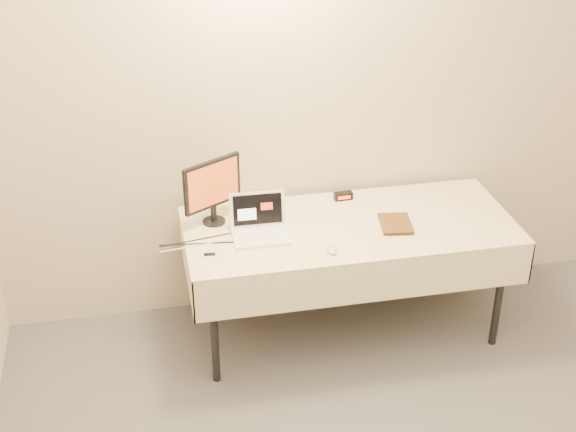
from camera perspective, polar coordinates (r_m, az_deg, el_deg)
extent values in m
cube|color=beige|center=(4.66, 3.18, 8.70)|extent=(4.00, 0.10, 2.70)
cylinder|color=black|center=(4.36, -5.27, -8.04)|extent=(0.04, 0.04, 0.69)
cylinder|color=black|center=(4.76, 14.78, -5.42)|extent=(0.04, 0.04, 0.69)
cylinder|color=black|center=(4.84, -6.13, -3.92)|extent=(0.04, 0.04, 0.69)
cylinder|color=black|center=(5.21, 12.09, -1.89)|extent=(0.04, 0.04, 0.69)
cube|color=gray|center=(4.53, 4.40, -0.89)|extent=(1.80, 0.75, 0.04)
cube|color=beige|center=(4.52, 4.41, -0.63)|extent=(1.86, 0.81, 0.01)
cube|color=beige|center=(4.26, 5.79, -4.74)|extent=(1.86, 0.01, 0.25)
cube|color=beige|center=(4.92, 3.10, 0.31)|extent=(1.86, 0.01, 0.25)
cube|color=beige|center=(4.45, -7.24, -3.26)|extent=(0.01, 0.81, 0.25)
cube|color=beige|center=(4.90, 14.85, -0.85)|extent=(0.01, 0.81, 0.25)
cube|color=white|center=(4.37, -1.92, -1.50)|extent=(0.31, 0.22, 0.02)
cube|color=white|center=(4.42, -2.19, 0.50)|extent=(0.31, 0.05, 0.20)
cube|color=black|center=(4.42, -2.19, 0.50)|extent=(0.27, 0.04, 0.17)
cylinder|color=black|center=(4.54, -5.28, -0.38)|extent=(0.18, 0.18, 0.01)
cube|color=black|center=(4.52, -5.31, 0.20)|extent=(0.03, 0.03, 0.09)
cube|color=black|center=(4.43, -5.42, 2.30)|extent=(0.33, 0.20, 0.28)
cube|color=#C44D17|center=(4.43, -5.42, 2.30)|extent=(0.29, 0.17, 0.24)
imported|color=brown|center=(4.46, 6.66, 0.57)|extent=(0.17, 0.05, 0.23)
cube|color=black|center=(4.77, 3.95, 1.44)|extent=(0.11, 0.05, 0.05)
cube|color=#FF300C|center=(4.75, 4.04, 1.31)|extent=(0.08, 0.01, 0.02)
ellipsoid|color=silver|center=(4.25, 3.12, -2.37)|extent=(0.05, 0.11, 0.03)
cube|color=#BEE3B5|center=(4.71, 10.90, 0.25)|extent=(0.20, 0.27, 0.00)
cube|color=black|center=(4.24, -5.59, -2.72)|extent=(0.06, 0.03, 0.01)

